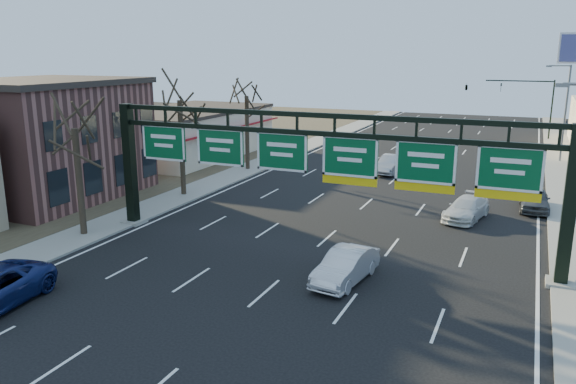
% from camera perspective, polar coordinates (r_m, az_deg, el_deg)
% --- Properties ---
extents(ground, '(160.00, 160.00, 0.00)m').
position_cam_1_polar(ground, '(22.94, -4.66, -12.07)').
color(ground, black).
rests_on(ground, ground).
extents(sidewalk_left, '(3.00, 120.00, 0.12)m').
position_cam_1_polar(sidewalk_left, '(45.45, -7.03, 1.16)').
color(sidewalk_left, gray).
rests_on(sidewalk_left, ground).
extents(sidewalk_right, '(3.00, 120.00, 0.12)m').
position_cam_1_polar(sidewalk_right, '(39.49, 26.98, -2.25)').
color(sidewalk_right, gray).
rests_on(sidewalk_right, ground).
extents(dirt_strip_left, '(21.00, 120.00, 0.06)m').
position_cam_1_polar(dirt_strip_left, '(52.62, -18.57, 2.25)').
color(dirt_strip_left, '#473D2B').
rests_on(dirt_strip_left, ground).
extents(lane_markings, '(21.60, 120.00, 0.01)m').
position_cam_1_polar(lane_markings, '(40.62, 8.74, -0.52)').
color(lane_markings, white).
rests_on(lane_markings, ground).
extents(sign_gantry, '(24.60, 1.20, 7.20)m').
position_cam_1_polar(sign_gantry, '(28.37, 3.08, 2.93)').
color(sign_gantry, black).
rests_on(sign_gantry, ground).
extents(brick_block, '(10.40, 12.40, 8.30)m').
position_cam_1_polar(brick_block, '(43.20, -23.46, 4.98)').
color(brick_block, brown).
rests_on(brick_block, ground).
extents(cream_strip, '(10.90, 18.40, 4.70)m').
position_cam_1_polar(cream_strip, '(57.11, -10.06, 6.01)').
color(cream_strip, beige).
rests_on(cream_strip, ground).
extents(tree_gantry, '(3.60, 3.60, 8.48)m').
position_cam_1_polar(tree_gantry, '(32.51, -21.03, 7.86)').
color(tree_gantry, '#2C2318').
rests_on(tree_gantry, sidewalk_left).
extents(tree_mid, '(3.60, 3.60, 9.24)m').
position_cam_1_polar(tree_mid, '(40.19, -11.03, 10.58)').
color(tree_mid, '#2C2318').
rests_on(tree_mid, sidewalk_left).
extents(tree_far, '(3.60, 3.60, 8.86)m').
position_cam_1_polar(tree_far, '(48.77, -4.26, 10.91)').
color(tree_far, '#2C2318').
rests_on(tree_far, sidewalk_left).
extents(streetlight_far, '(2.15, 0.22, 9.00)m').
position_cam_1_polar(streetlight_far, '(58.37, 26.26, 7.66)').
color(streetlight_far, slate).
rests_on(streetlight_far, sidewalk_right).
extents(traffic_signal_mast, '(10.16, 0.54, 7.00)m').
position_cam_1_polar(traffic_signal_mast, '(73.36, 20.54, 9.54)').
color(traffic_signal_mast, black).
rests_on(traffic_signal_mast, ground).
extents(car_silver_sedan, '(2.10, 4.60, 1.46)m').
position_cam_1_polar(car_silver_sedan, '(25.55, 5.86, -7.51)').
color(car_silver_sedan, silver).
rests_on(car_silver_sedan, ground).
extents(car_white_wagon, '(2.80, 4.94, 1.35)m').
position_cam_1_polar(car_white_wagon, '(36.48, 17.67, -1.60)').
color(car_white_wagon, silver).
rests_on(car_white_wagon, ground).
extents(car_grey_far, '(1.95, 4.51, 1.51)m').
position_cam_1_polar(car_grey_far, '(40.16, 23.77, -0.63)').
color(car_grey_far, '#44464A').
rests_on(car_grey_far, ground).
extents(car_silver_distant, '(1.98, 4.75, 1.53)m').
position_cam_1_polar(car_silver_distant, '(48.95, 10.42, 2.80)').
color(car_silver_distant, '#A0A0A4').
rests_on(car_silver_distant, ground).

